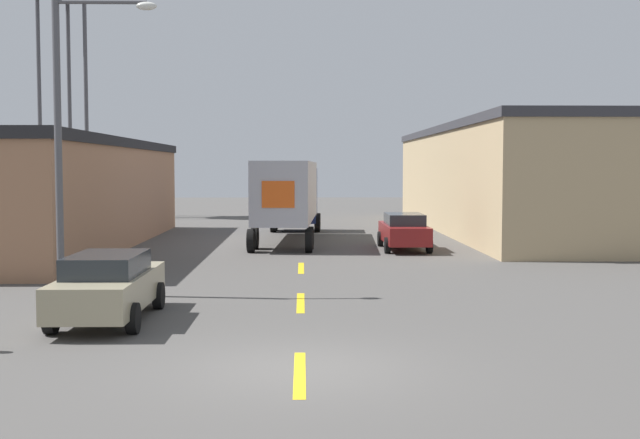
% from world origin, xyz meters
% --- Properties ---
extents(ground_plane, '(160.00, 160.00, 0.00)m').
position_xyz_m(ground_plane, '(0.00, 0.00, 0.00)').
color(ground_plane, '#4C4947').
extents(road_centerline, '(0.20, 17.32, 0.01)m').
position_xyz_m(road_centerline, '(0.00, 6.78, 0.00)').
color(road_centerline, gold).
rests_on(road_centerline, ground_plane).
extents(warehouse_left, '(11.17, 23.07, 4.73)m').
position_xyz_m(warehouse_left, '(-12.89, 21.74, 2.37)').
color(warehouse_left, '#9E7051').
rests_on(warehouse_left, ground_plane).
extents(warehouse_right, '(10.47, 29.48, 5.74)m').
position_xyz_m(warehouse_right, '(12.54, 30.22, 2.87)').
color(warehouse_right, tan).
rests_on(warehouse_right, ground_plane).
extents(semi_truck, '(3.29, 13.32, 3.75)m').
position_xyz_m(semi_truck, '(-0.58, 24.79, 2.27)').
color(semi_truck, navy).
rests_on(semi_truck, ground_plane).
extents(parked_car_left_near, '(1.93, 4.80, 1.54)m').
position_xyz_m(parked_car_left_near, '(-4.35, 4.43, 0.81)').
color(parked_car_left_near, tan).
rests_on(parked_car_left_near, ground_plane).
extents(parked_car_right_far, '(1.93, 4.80, 1.54)m').
position_xyz_m(parked_car_right_far, '(4.35, 20.06, 0.81)').
color(parked_car_right_far, maroon).
rests_on(parked_car_right_far, ground_plane).
extents(street_lamp, '(2.81, 0.32, 8.06)m').
position_xyz_m(street_lamp, '(-6.23, 8.22, 4.70)').
color(street_lamp, '#4C4C51').
rests_on(street_lamp, ground_plane).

